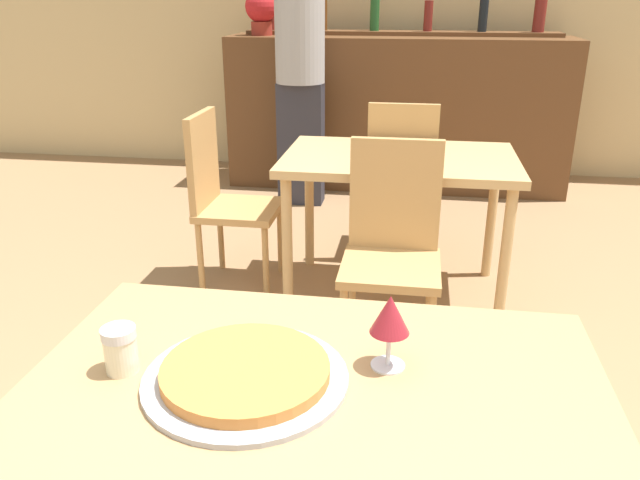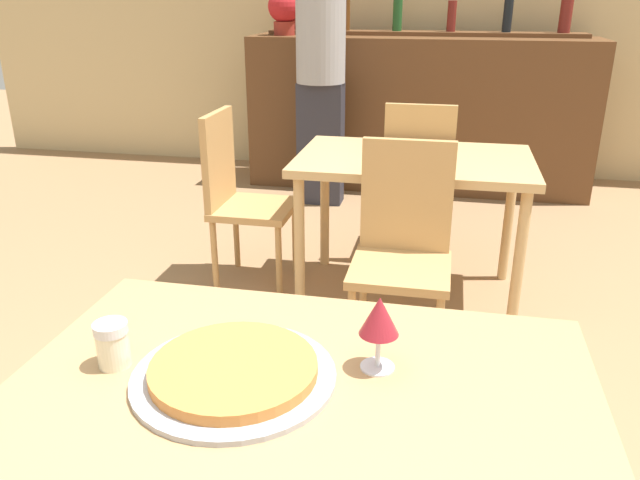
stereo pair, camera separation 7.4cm
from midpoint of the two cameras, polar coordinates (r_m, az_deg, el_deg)
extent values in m
cube|color=#D1B784|center=(5.45, 7.23, 20.96)|extent=(8.00, 0.05, 2.80)
cube|color=#A87F51|center=(1.21, -2.78, -15.14)|extent=(1.14, 0.84, 0.04)
cylinder|color=#A87F51|center=(1.85, -16.42, -15.79)|extent=(0.05, 0.05, 0.71)
cylinder|color=#A87F51|center=(1.74, 17.80, -18.91)|extent=(0.05, 0.05, 0.71)
cube|color=tan|center=(3.03, 6.59, 7.30)|extent=(1.11, 0.73, 0.04)
cylinder|color=tan|center=(2.92, -3.74, -0.72)|extent=(0.05, 0.05, 0.69)
cylinder|color=tan|center=(2.88, 15.84, -1.86)|extent=(0.05, 0.05, 0.69)
cylinder|color=tan|center=(3.48, -1.59, 3.05)|extent=(0.05, 0.05, 0.69)
cylinder|color=tan|center=(3.44, 14.82, 2.13)|extent=(0.05, 0.05, 0.69)
cube|color=brown|center=(5.02, 6.56, 11.45)|extent=(2.60, 0.56, 1.15)
cube|color=brown|center=(5.09, 6.94, 18.27)|extent=(2.39, 0.24, 0.03)
cylinder|color=maroon|center=(5.22, -4.92, 20.15)|extent=(0.07, 0.07, 0.28)
cylinder|color=#5B3314|center=(5.14, -0.22, 20.04)|extent=(0.08, 0.08, 0.25)
cylinder|color=#1E5123|center=(5.10, 4.59, 20.12)|extent=(0.07, 0.07, 0.28)
cylinder|color=maroon|center=(5.08, 9.43, 19.56)|extent=(0.07, 0.07, 0.22)
cylinder|color=black|center=(5.10, 14.30, 19.51)|extent=(0.07, 0.07, 0.27)
cylinder|color=maroon|center=(5.14, 19.05, 18.92)|extent=(0.09, 0.09, 0.25)
cube|color=tan|center=(2.55, 5.63, -2.58)|extent=(0.40, 0.40, 0.04)
cube|color=tan|center=(2.63, 6.09, 4.14)|extent=(0.38, 0.04, 0.48)
cylinder|color=tan|center=(2.51, 1.28, -8.43)|extent=(0.03, 0.03, 0.40)
cylinder|color=tan|center=(2.49, 9.14, -8.94)|extent=(0.03, 0.03, 0.40)
cylinder|color=tan|center=(2.81, 2.22, -4.98)|extent=(0.03, 0.03, 0.40)
cylinder|color=tan|center=(2.79, 9.19, -5.40)|extent=(0.03, 0.03, 0.40)
cube|color=tan|center=(3.70, 6.86, 5.18)|extent=(0.40, 0.40, 0.04)
cube|color=tan|center=(3.46, 6.91, 8.40)|extent=(0.38, 0.04, 0.48)
cylinder|color=tan|center=(3.92, 9.31, 2.71)|extent=(0.03, 0.03, 0.40)
cylinder|color=tan|center=(3.93, 4.36, 2.99)|extent=(0.03, 0.03, 0.40)
cylinder|color=tan|center=(3.60, 9.29, 0.97)|extent=(0.03, 0.03, 0.40)
cylinder|color=tan|center=(3.62, 3.90, 1.28)|extent=(0.03, 0.03, 0.40)
cube|color=tan|center=(3.25, -7.98, 2.75)|extent=(0.40, 0.40, 0.04)
cube|color=tan|center=(3.23, -11.33, 7.18)|extent=(0.04, 0.38, 0.48)
cylinder|color=tan|center=(3.13, -5.66, -2.14)|extent=(0.03, 0.03, 0.40)
cylinder|color=tan|center=(3.43, -4.27, 0.13)|extent=(0.03, 0.03, 0.40)
cylinder|color=tan|center=(3.23, -11.53, -1.73)|extent=(0.03, 0.03, 0.40)
cylinder|color=tan|center=(3.52, -9.67, 0.44)|extent=(0.03, 0.03, 0.40)
cylinder|color=#A3A3A8|center=(1.26, -8.51, -12.43)|extent=(0.40, 0.40, 0.01)
cylinder|color=#CC7A38|center=(1.25, -8.56, -11.74)|extent=(0.33, 0.33, 0.02)
cylinder|color=beige|center=(1.33, -19.28, -9.85)|extent=(0.07, 0.07, 0.08)
cylinder|color=silver|center=(1.31, -19.54, -8.04)|extent=(0.07, 0.07, 0.02)
cube|color=#2D2D38|center=(4.56, -2.22, 8.75)|extent=(0.32, 0.18, 0.87)
cylinder|color=#9E9EA3|center=(4.45, -2.37, 18.82)|extent=(0.34, 0.34, 0.73)
cylinder|color=silver|center=(1.29, 4.55, -11.35)|extent=(0.07, 0.07, 0.00)
cylinder|color=silver|center=(1.27, 4.60, -9.86)|extent=(0.01, 0.01, 0.07)
cone|color=maroon|center=(1.23, 4.71, -6.80)|extent=(0.08, 0.08, 0.08)
cylinder|color=maroon|center=(5.05, -5.79, 18.69)|extent=(0.16, 0.16, 0.10)
sphere|color=red|center=(5.05, -5.86, 20.48)|extent=(0.24, 0.24, 0.24)
camera|label=1|loc=(0.04, -91.30, -0.52)|focal=35.00mm
camera|label=2|loc=(0.04, 88.70, 0.52)|focal=35.00mm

